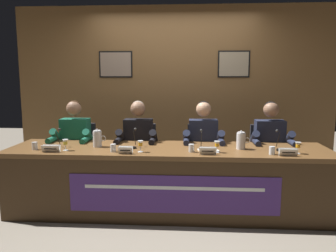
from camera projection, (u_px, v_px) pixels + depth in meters
ground_plane at (168, 210)px, 3.92m from camera, size 12.00×12.00×0.00m
wall_back_panelled at (174, 93)px, 5.15m from camera, size 4.83×0.14×2.60m
conference_table at (167, 170)px, 3.73m from camera, size 3.63×0.86×0.75m
chair_far_left at (79, 158)px, 4.54m from camera, size 0.44×0.44×0.92m
panelist_far_left at (73, 141)px, 4.30m from camera, size 0.51×0.48×1.25m
nameplate_far_left at (51, 149)px, 3.58m from camera, size 0.19×0.06×0.08m
juice_glass_far_left at (65, 143)px, 3.65m from camera, size 0.06×0.06×0.12m
water_cup_far_left at (35, 146)px, 3.70m from camera, size 0.06×0.06×0.08m
microphone_far_left at (57, 142)px, 3.78m from camera, size 0.06×0.17×0.22m
chair_center_left at (140, 159)px, 4.48m from camera, size 0.44×0.44×0.92m
panelist_center_left at (138, 142)px, 4.25m from camera, size 0.51×0.48×1.25m
nameplate_center_left at (125, 150)px, 3.50m from camera, size 0.15×0.06×0.08m
juice_glass_center_left at (140, 144)px, 3.58m from camera, size 0.06×0.06×0.12m
water_cup_center_left at (113, 148)px, 3.60m from camera, size 0.06×0.06×0.08m
microphone_center_left at (134, 141)px, 3.80m from camera, size 0.06×0.17×0.22m
chair_center_right at (202, 160)px, 4.43m from camera, size 0.44×0.44×0.92m
panelist_center_right at (203, 143)px, 4.19m from camera, size 0.51×0.48×1.25m
nameplate_center_right at (208, 151)px, 3.46m from camera, size 0.17×0.06×0.08m
juice_glass_center_right at (217, 145)px, 3.55m from camera, size 0.06×0.06×0.12m
water_cup_center_right at (191, 148)px, 3.59m from camera, size 0.06×0.06×0.08m
microphone_center_right at (201, 143)px, 3.70m from camera, size 0.06×0.17×0.22m
chair_far_right at (266, 161)px, 4.37m from camera, size 0.44×0.44×0.92m
panelist_far_right at (271, 144)px, 4.14m from camera, size 0.51×0.48×1.25m
nameplate_far_right at (288, 152)px, 3.40m from camera, size 0.18×0.06×0.08m
juice_glass_far_right at (298, 146)px, 3.50m from camera, size 0.06×0.06×0.12m
water_cup_far_right at (272, 151)px, 3.47m from camera, size 0.06×0.06×0.08m
microphone_far_right at (278, 143)px, 3.68m from camera, size 0.06×0.17×0.22m
water_pitcher_left_side at (97, 139)px, 3.85m from camera, size 0.15×0.10×0.21m
water_pitcher_right_side at (241, 141)px, 3.73m from camera, size 0.15×0.10×0.21m
document_stack_center_right at (208, 150)px, 3.65m from camera, size 0.24×0.19×0.01m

